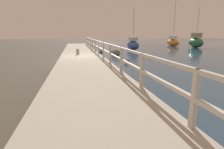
% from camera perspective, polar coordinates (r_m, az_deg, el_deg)
% --- Properties ---
extents(ground_plane, '(120.00, 120.00, 0.00)m').
position_cam_1_polar(ground_plane, '(13.89, -9.84, 4.73)').
color(ground_plane, '#4C473D').
extents(dock_walkway, '(3.22, 36.00, 0.32)m').
position_cam_1_polar(dock_walkway, '(13.86, -9.87, 5.38)').
color(dock_walkway, '#B2AD9E').
rests_on(dock_walkway, ground).
extents(railing, '(0.10, 32.50, 1.09)m').
position_cam_1_polar(railing, '(13.91, -3.70, 9.27)').
color(railing, beige).
rests_on(railing, dock_walkway).
extents(boulder_near_dock, '(0.79, 0.71, 0.59)m').
position_cam_1_polar(boulder_near_dock, '(15.85, 1.41, 7.01)').
color(boulder_near_dock, '#666056').
rests_on(boulder_near_dock, ground).
extents(boulder_water_edge, '(0.61, 0.55, 0.46)m').
position_cam_1_polar(boulder_water_edge, '(16.98, 0.37, 7.20)').
color(boulder_water_edge, '#666056').
rests_on(boulder_water_edge, ground).
extents(boulder_mid_strip, '(0.40, 0.36, 0.30)m').
position_cam_1_polar(boulder_mid_strip, '(12.02, 4.92, 4.30)').
color(boulder_mid_strip, '#666056').
rests_on(boulder_mid_strip, ground).
extents(boulder_far_strip, '(0.50, 0.45, 0.38)m').
position_cam_1_polar(boulder_far_strip, '(18.61, -3.68, 7.57)').
color(boulder_far_strip, slate).
rests_on(boulder_far_strip, ground).
extents(mooring_bollard, '(0.25, 0.25, 0.50)m').
position_cam_1_polar(mooring_bollard, '(14.82, -11.13, 7.40)').
color(mooring_bollard, gray).
rests_on(mooring_bollard, dock_walkway).
extents(sailboat_orange, '(1.52, 4.42, 7.46)m').
position_cam_1_polar(sailboat_orange, '(31.68, 19.22, 10.06)').
color(sailboat_orange, orange).
rests_on(sailboat_orange, water_surface).
extents(sailboat_blue, '(1.14, 3.30, 5.12)m').
position_cam_1_polar(sailboat_blue, '(22.57, 6.84, 9.73)').
color(sailboat_blue, '#2D4C9E').
rests_on(sailboat_blue, water_surface).
extents(sailboat_green, '(2.11, 3.41, 5.70)m').
position_cam_1_polar(sailboat_green, '(28.64, 25.70, 9.58)').
color(sailboat_green, '#236B42').
rests_on(sailboat_green, water_surface).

